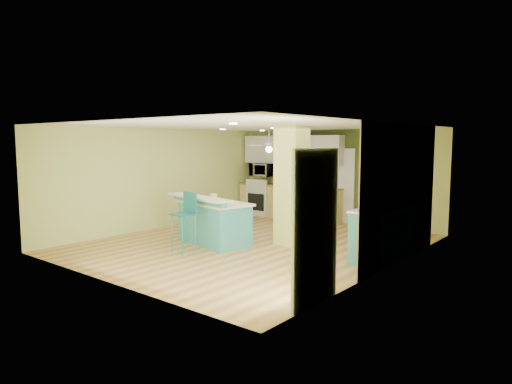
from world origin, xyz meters
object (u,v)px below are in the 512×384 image
side_counter (381,234)px  fruit_bowl (313,186)px  canister (214,198)px  peninsula (213,221)px  bar_stool (186,212)px

side_counter → fruit_bowl: size_ratio=5.26×
fruit_bowl → side_counter: bearing=-40.6°
side_counter → canister: size_ratio=8.97×
peninsula → canister: canister is taller
side_counter → fruit_bowl: bearing=139.4°
fruit_bowl → bar_stool: bearing=-91.0°
bar_stool → side_counter: bar_stool is taller
side_counter → canister: (-3.33, -0.98, 0.50)m
peninsula → fruit_bowl: 3.75m
peninsula → canister: (0.02, -0.01, 0.51)m
side_counter → fruit_bowl: (-3.20, 2.74, 0.48)m
peninsula → side_counter: peninsula is taller
peninsula → fruit_bowl: bearing=99.5°
bar_stool → fruit_bowl: bearing=92.8°
bar_stool → side_counter: bearing=32.6°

